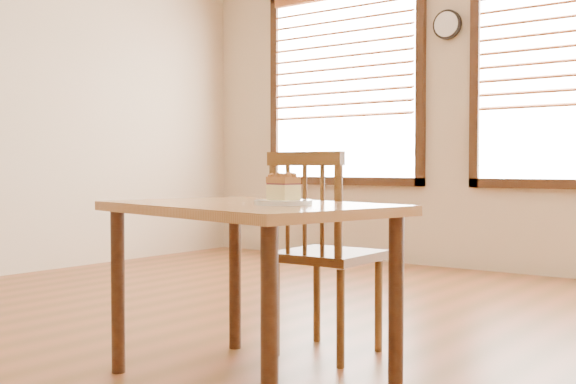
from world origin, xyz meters
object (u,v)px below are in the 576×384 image
(cafe_table_main, at_px, (249,228))
(plate, at_px, (283,202))
(cake_slice, at_px, (283,186))
(cafe_chair_main, at_px, (323,252))
(wall_clock, at_px, (447,25))

(cafe_table_main, distance_m, plate, 0.22)
(cafe_table_main, xyz_separation_m, cake_slice, (0.18, -0.01, 0.17))
(cafe_chair_main, relative_size, cake_slice, 7.39)
(wall_clock, bearing_deg, cafe_table_main, -77.08)
(wall_clock, distance_m, cake_slice, 4.05)
(wall_clock, distance_m, cafe_chair_main, 3.62)
(cafe_chair_main, height_order, cake_slice, cafe_chair_main)
(cafe_table_main, height_order, cafe_chair_main, cafe_chair_main)
(plate, bearing_deg, cake_slice, -46.67)
(cafe_chair_main, xyz_separation_m, plate, (0.20, -0.57, 0.26))
(cafe_table_main, relative_size, cafe_chair_main, 1.33)
(wall_clock, height_order, cafe_chair_main, wall_clock)
(wall_clock, distance_m, cafe_table_main, 4.06)
(cafe_chair_main, relative_size, plate, 4.28)
(plate, xyz_separation_m, cake_slice, (0.00, -0.00, 0.06))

